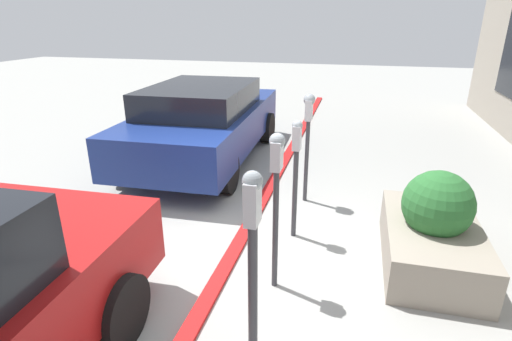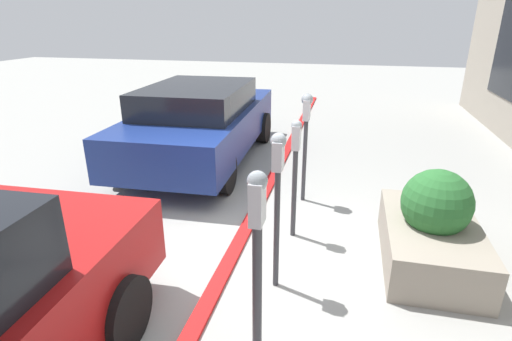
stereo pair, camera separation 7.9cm
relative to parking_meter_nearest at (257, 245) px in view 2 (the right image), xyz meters
name	(u,v)px [view 2 (the right image)]	position (x,y,z in m)	size (l,w,h in m)	color
ground_plane	(243,249)	(1.55, 0.53, -1.06)	(40.00, 40.00, 0.00)	#999993
curb_strip	(236,247)	(1.55, 0.61, -1.04)	(19.00, 0.16, 0.04)	red
parking_meter_nearest	(257,245)	(0.00, 0.00, 0.00)	(0.16, 0.14, 1.61)	#38383D
parking_meter_second	(278,180)	(0.99, 0.04, 0.09)	(0.17, 0.14, 1.59)	#38383D
parking_meter_middle	(295,160)	(2.01, 0.01, -0.08)	(0.14, 0.12, 1.46)	#38383D
parking_meter_fourth	(306,124)	(3.06, 0.01, 0.10)	(0.19, 0.16, 1.57)	#38383D
planter_box	(432,230)	(1.78, -1.52, -0.67)	(1.65, 0.96, 1.07)	gray
parked_car_middle	(201,121)	(4.39, 2.07, -0.31)	(4.50, 2.00, 1.42)	navy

